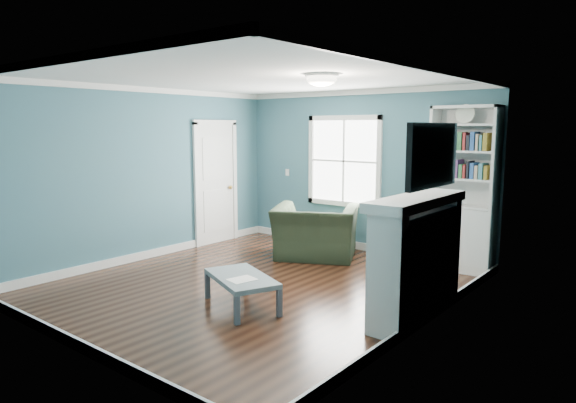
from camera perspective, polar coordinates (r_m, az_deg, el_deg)
The scene contains 13 objects.
floor at distance 6.69m, azimuth -3.38°, elevation -9.21°, with size 5.00×5.00×0.00m, color black.
room_walls at distance 6.40m, azimuth -3.50°, elevation 4.43°, with size 5.00×5.00×5.00m.
trim at distance 6.43m, azimuth -3.47°, elevation 1.36°, with size 4.50×5.00×2.60m.
window at distance 8.57m, azimuth 6.23°, elevation 4.48°, with size 1.40×0.06×1.50m.
bookshelf at distance 7.55m, azimuth 18.78°, elevation -0.44°, with size 0.90×0.35×2.31m.
fireplace at distance 5.57m, azimuth 14.21°, elevation -6.23°, with size 0.44×1.58×1.30m.
tv at distance 5.36m, azimuth 15.80°, elevation 4.95°, with size 0.06×1.10×0.65m, color black.
door at distance 8.99m, azimuth -8.01°, elevation 2.20°, with size 0.12×0.98×2.17m.
ceiling_fixture at distance 5.92m, azimuth 3.75°, elevation 13.50°, with size 0.38×0.38×0.15m.
light_switch at distance 9.28m, azimuth -0.07°, elevation 3.26°, with size 0.08×0.01×0.12m, color white.
recliner at distance 7.92m, azimuth 3.06°, elevation -2.43°, with size 1.24×0.81×1.08m, color black.
coffee_table at distance 5.83m, azimuth -5.21°, elevation -8.67°, with size 1.12×0.89×0.36m.
paper_sheet at distance 5.68m, azimuth -5.13°, elevation -8.62°, with size 0.23×0.29×0.00m, color white.
Camera 1 is at (4.28, -4.73, 2.00)m, focal length 32.00 mm.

